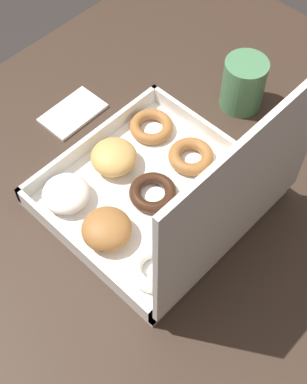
% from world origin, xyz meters
% --- Properties ---
extents(ground_plane, '(8.00, 8.00, 0.00)m').
position_xyz_m(ground_plane, '(0.00, 0.00, 0.00)').
color(ground_plane, '#2D2826').
extents(dining_table, '(0.99, 0.92, 0.72)m').
position_xyz_m(dining_table, '(0.00, 0.00, 0.62)').
color(dining_table, '#38281E').
rests_on(dining_table, ground_plane).
extents(donut_box, '(0.31, 0.30, 0.30)m').
position_xyz_m(donut_box, '(0.05, -0.01, 0.77)').
color(donut_box, white).
rests_on(donut_box, dining_table).
extents(coffee_mug, '(0.08, 0.08, 0.10)m').
position_xyz_m(coffee_mug, '(-0.21, -0.07, 0.77)').
color(coffee_mug, '#4C8456').
rests_on(coffee_mug, dining_table).
extents(paper_napkin, '(0.11, 0.07, 0.01)m').
position_xyz_m(paper_napkin, '(0.02, -0.26, 0.72)').
color(paper_napkin, silver).
rests_on(paper_napkin, dining_table).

